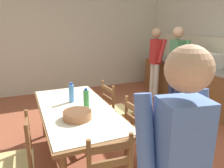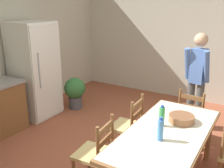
{
  "view_description": "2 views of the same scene",
  "coord_description": "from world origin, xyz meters",
  "px_view_note": "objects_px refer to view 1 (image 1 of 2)",
  "views": [
    {
      "loc": [
        2.58,
        -1.32,
        1.78
      ],
      "look_at": [
        -0.24,
        -0.11,
        0.93
      ],
      "focal_mm": 35.0,
      "sensor_mm": 36.0,
      "label": 1
    },
    {
      "loc": [
        -2.64,
        -1.58,
        2.21
      ],
      "look_at": [
        -0.03,
        -0.01,
        1.23
      ],
      "focal_mm": 42.0,
      "sensor_mm": 36.0,
      "label": 2
    }
  ],
  "objects_px": {
    "bottle_near_centre": "(71,93)",
    "person_at_sink": "(156,59)",
    "dining_table": "(76,114)",
    "chair_side_far_left": "(115,110)",
    "chair_side_far_right": "(142,134)",
    "serving_bowl": "(77,114)",
    "bottle_off_centre": "(86,100)",
    "chair_side_near_right": "(17,162)",
    "microwave": "(207,61)",
    "person_at_counter": "(176,64)"
  },
  "relations": [
    {
      "from": "bottle_near_centre",
      "to": "person_at_sink",
      "type": "relative_size",
      "value": 0.16
    },
    {
      "from": "dining_table",
      "to": "chair_side_far_left",
      "type": "relative_size",
      "value": 2.06
    },
    {
      "from": "bottle_near_centre",
      "to": "chair_side_far_right",
      "type": "bearing_deg",
      "value": 47.77
    },
    {
      "from": "serving_bowl",
      "to": "chair_side_far_right",
      "type": "relative_size",
      "value": 0.35
    },
    {
      "from": "bottle_off_centre",
      "to": "serving_bowl",
      "type": "distance_m",
      "value": 0.3
    },
    {
      "from": "dining_table",
      "to": "chair_side_near_right",
      "type": "height_order",
      "value": "chair_side_near_right"
    },
    {
      "from": "microwave",
      "to": "bottle_off_centre",
      "type": "xyz_separation_m",
      "value": [
        0.85,
        -2.82,
        -0.17
      ]
    },
    {
      "from": "bottle_off_centre",
      "to": "chair_side_far_right",
      "type": "xyz_separation_m",
      "value": [
        0.33,
        0.62,
        -0.44
      ]
    },
    {
      "from": "chair_side_far_left",
      "to": "bottle_near_centre",
      "type": "bearing_deg",
      "value": 99.04
    },
    {
      "from": "bottle_near_centre",
      "to": "chair_side_far_left",
      "type": "relative_size",
      "value": 0.3
    },
    {
      "from": "bottle_near_centre",
      "to": "person_at_sink",
      "type": "height_order",
      "value": "person_at_sink"
    },
    {
      "from": "chair_side_near_right",
      "to": "chair_side_far_right",
      "type": "relative_size",
      "value": 1.0
    },
    {
      "from": "person_at_counter",
      "to": "person_at_sink",
      "type": "bearing_deg",
      "value": 88.58
    },
    {
      "from": "serving_bowl",
      "to": "person_at_counter",
      "type": "height_order",
      "value": "person_at_counter"
    },
    {
      "from": "chair_side_far_left",
      "to": "chair_side_far_right",
      "type": "distance_m",
      "value": 0.84
    },
    {
      "from": "chair_side_far_right",
      "to": "person_at_sink",
      "type": "distance_m",
      "value": 2.9
    },
    {
      "from": "chair_side_far_left",
      "to": "chair_side_far_right",
      "type": "xyz_separation_m",
      "value": [
        0.84,
        -0.0,
        0.0
      ]
    },
    {
      "from": "microwave",
      "to": "chair_side_far_right",
      "type": "distance_m",
      "value": 2.57
    },
    {
      "from": "person_at_counter",
      "to": "bottle_off_centre",
      "type": "bearing_deg",
      "value": -153.24
    },
    {
      "from": "chair_side_far_left",
      "to": "serving_bowl",
      "type": "bearing_deg",
      "value": 128.12
    },
    {
      "from": "dining_table",
      "to": "bottle_near_centre",
      "type": "distance_m",
      "value": 0.31
    },
    {
      "from": "dining_table",
      "to": "chair_side_far_left",
      "type": "bearing_deg",
      "value": 119.8
    },
    {
      "from": "bottle_near_centre",
      "to": "person_at_counter",
      "type": "bearing_deg",
      "value": 109.08
    },
    {
      "from": "microwave",
      "to": "dining_table",
      "type": "relative_size",
      "value": 0.27
    },
    {
      "from": "dining_table",
      "to": "serving_bowl",
      "type": "height_order",
      "value": "serving_bowl"
    },
    {
      "from": "dining_table",
      "to": "bottle_off_centre",
      "type": "distance_m",
      "value": 0.25
    },
    {
      "from": "bottle_near_centre",
      "to": "microwave",
      "type": "bearing_deg",
      "value": 100.01
    },
    {
      "from": "microwave",
      "to": "serving_bowl",
      "type": "height_order",
      "value": "microwave"
    },
    {
      "from": "bottle_off_centre",
      "to": "person_at_counter",
      "type": "xyz_separation_m",
      "value": [
        -1.16,
        2.31,
        0.09
      ]
    },
    {
      "from": "dining_table",
      "to": "person_at_sink",
      "type": "distance_m",
      "value": 3.08
    },
    {
      "from": "bottle_near_centre",
      "to": "person_at_counter",
      "type": "height_order",
      "value": "person_at_counter"
    },
    {
      "from": "dining_table",
      "to": "serving_bowl",
      "type": "relative_size",
      "value": 5.86
    },
    {
      "from": "person_at_sink",
      "to": "bottle_near_centre",
      "type": "bearing_deg",
      "value": -146.19
    },
    {
      "from": "serving_bowl",
      "to": "chair_side_far_left",
      "type": "bearing_deg",
      "value": 133.17
    },
    {
      "from": "microwave",
      "to": "serving_bowl",
      "type": "xyz_separation_m",
      "value": [
        1.08,
        -3.0,
        -0.24
      ]
    },
    {
      "from": "dining_table",
      "to": "chair_side_far_right",
      "type": "distance_m",
      "value": 0.87
    },
    {
      "from": "chair_side_far_left",
      "to": "person_at_counter",
      "type": "height_order",
      "value": "person_at_counter"
    },
    {
      "from": "serving_bowl",
      "to": "person_at_sink",
      "type": "bearing_deg",
      "value": 131.24
    },
    {
      "from": "chair_side_near_right",
      "to": "chair_side_far_left",
      "type": "relative_size",
      "value": 1.0
    },
    {
      "from": "chair_side_far_right",
      "to": "microwave",
      "type": "bearing_deg",
      "value": -64.93
    },
    {
      "from": "bottle_off_centre",
      "to": "chair_side_far_right",
      "type": "height_order",
      "value": "bottle_off_centre"
    },
    {
      "from": "microwave",
      "to": "dining_table",
      "type": "bearing_deg",
      "value": -75.63
    },
    {
      "from": "chair_side_near_right",
      "to": "chair_side_far_left",
      "type": "bearing_deg",
      "value": 122.41
    },
    {
      "from": "serving_bowl",
      "to": "chair_side_far_left",
      "type": "relative_size",
      "value": 0.35
    },
    {
      "from": "person_at_counter",
      "to": "chair_side_near_right",
      "type": "bearing_deg",
      "value": -154.62
    },
    {
      "from": "bottle_off_centre",
      "to": "chair_side_near_right",
      "type": "xyz_separation_m",
      "value": [
        0.33,
        -0.84,
        -0.44
      ]
    },
    {
      "from": "chair_side_far_right",
      "to": "person_at_counter",
      "type": "distance_m",
      "value": 2.31
    },
    {
      "from": "microwave",
      "to": "chair_side_far_left",
      "type": "bearing_deg",
      "value": -81.37
    },
    {
      "from": "microwave",
      "to": "serving_bowl",
      "type": "bearing_deg",
      "value": -70.21
    },
    {
      "from": "dining_table",
      "to": "chair_side_near_right",
      "type": "xyz_separation_m",
      "value": [
        0.42,
        -0.73,
        -0.23
      ]
    }
  ]
}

